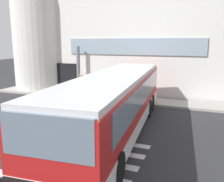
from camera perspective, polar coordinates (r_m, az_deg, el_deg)
ground_plane at (r=13.43m, az=-6.66°, el=-6.50°), size 80.00×90.00×0.02m
bay_paint_stripes at (r=9.11m, az=-7.67°, el=-15.48°), size 4.40×3.96×0.01m
terminal_building at (r=23.76m, az=4.75°, el=11.32°), size 18.07×13.80×8.14m
boarding_curb at (r=17.64m, az=0.53°, el=-1.76°), size 20.27×2.00×0.15m
entry_support_column at (r=19.19m, az=-7.97°, el=5.00°), size 0.28×0.28×3.67m
bus_main_foreground at (r=11.03m, az=0.71°, el=-3.14°), size 3.55×12.40×2.70m
passenger_near_column at (r=18.00m, az=-7.30°, el=1.68°), size 0.59×0.27×1.68m
passenger_by_doorway at (r=17.75m, az=-4.56°, el=1.60°), size 0.44×0.45×1.68m
passenger_at_curb_edge at (r=17.73m, az=1.19°, el=1.73°), size 0.54×0.48×1.68m
safety_bollard_yellow at (r=16.00m, az=3.88°, el=-1.79°), size 0.18×0.18×0.90m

